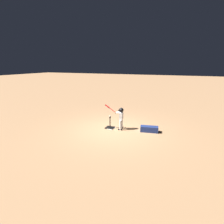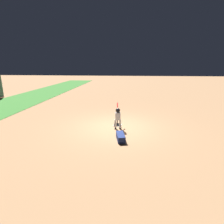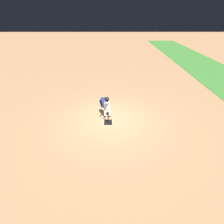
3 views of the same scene
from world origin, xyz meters
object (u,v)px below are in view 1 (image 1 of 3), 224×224
object	(u,v)px
batting_tee	(110,127)
baseball	(110,116)
batter_child	(121,116)
equipment_bag	(149,129)

from	to	relation	value
batting_tee	baseball	world-z (taller)	baseball
batter_child	baseball	distance (m)	0.55
batting_tee	batter_child	distance (m)	0.84
baseball	equipment_bag	world-z (taller)	baseball
batting_tee	equipment_bag	xyz separation A→B (m)	(-1.95, -0.27, 0.06)
batting_tee	baseball	size ratio (longest dim) A/B	8.11
batting_tee	equipment_bag	distance (m)	1.97
batter_child	batting_tee	bearing A→B (deg)	5.50
batter_child	baseball	size ratio (longest dim) A/B	16.68
baseball	equipment_bag	distance (m)	2.03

